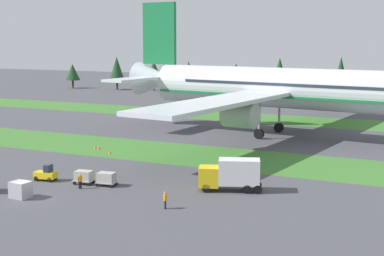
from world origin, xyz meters
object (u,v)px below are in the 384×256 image
Objects in this scene: catering_truck at (231,174)px; taxiway_marker_3 at (95,147)px; ground_crew_marshaller at (165,199)px; cargo_dolly_lead at (84,176)px; ground_crew_loader at (80,180)px; taxiway_marker_2 at (99,147)px; cargo_dolly_second at (106,178)px; taxiway_marker_1 at (221,160)px; taxiway_marker_0 at (110,152)px; uld_container_3 at (21,190)px; baggage_tug at (46,174)px; airliner at (283,88)px.

catering_truck is 31.47m from taxiway_marker_3.
cargo_dolly_lead is at bearing 48.36° from ground_crew_marshaller.
cargo_dolly_lead is 2.13m from ground_crew_loader.
catering_truck is 12.33× the size of taxiway_marker_2.
cargo_dolly_second is 4.47× the size of taxiway_marker_1.
cargo_dolly_second is 22.78m from taxiway_marker_2.
taxiway_marker_2 is 0.95× the size of taxiway_marker_3.
cargo_dolly_lead reaches higher than taxiway_marker_0.
ground_crew_marshaller is 3.47× the size of taxiway_marker_0.
taxiway_marker_3 reaches higher than taxiway_marker_2.
taxiway_marker_1 is (12.01, 25.72, -0.62)m from uld_container_3.
ground_crew_loader is 21.66m from taxiway_marker_1.
taxiway_marker_2 is at bearing 9.28° from baggage_tug.
uld_container_3 is at bearing -72.30° from taxiway_marker_2.
uld_container_3 is 24.62m from taxiway_marker_0.
ground_crew_loader is (-10.07, -43.56, -7.45)m from airliner.
cargo_dolly_second is 1.19× the size of uld_container_3.
baggage_tug reaches higher than taxiway_marker_2.
ground_crew_loader reaches higher than taxiway_marker_1.
airliner is 43.36× the size of ground_crew_marshaller.
cargo_dolly_lead is at bearing -128.03° from ground_crew_loader.
uld_container_3 is at bearing -168.04° from baggage_tug.
ground_crew_loader is at bearing -60.19° from taxiway_marker_2.
baggage_tug is 1.16× the size of cargo_dolly_second.
uld_container_3 reaches higher than cargo_dolly_lead.
uld_container_3 is (-15.67, -3.17, -0.06)m from ground_crew_marshaller.
taxiway_marker_3 is (-24.80, 23.33, -0.63)m from ground_crew_marshaller.
taxiway_marker_2 is at bearing 178.15° from taxiway_marker_1.
catering_truck is (21.48, 5.21, 1.14)m from baggage_tug.
taxiway_marker_1 is at bearing 2.90° from airliner.
taxiway_marker_2 is at bearing -123.07° from ground_crew_loader.
cargo_dolly_lead is at bearing -90.00° from baggage_tug.
taxiway_marker_0 is at bearing -29.63° from airliner.
cargo_dolly_second reaches higher than taxiway_marker_0.
airliner reaches higher than ground_crew_loader.
uld_container_3 is at bearing -70.98° from taxiway_marker_3.
baggage_tug is 1.38× the size of uld_container_3.
catering_truck is 4.21× the size of ground_crew_loader.
cargo_dolly_lead and cargo_dolly_second have the same top height.
catering_truck is 14.60× the size of taxiway_marker_0.
airliner is 43.36× the size of ground_crew_loader.
taxiway_marker_2 is (-13.72, 18.18, -0.62)m from cargo_dolly_second.
cargo_dolly_second reaches higher than taxiway_marker_3.
taxiway_marker_1 is at bearing -13.11° from ground_crew_marshaller.
ground_crew_loader is at bearing 131.82° from cargo_dolly_second.
uld_container_3 is 3.99× the size of taxiway_marker_0.
taxiway_marker_3 is (-22.53, -22.95, -8.09)m from airliner.
airliner is 32.30m from taxiway_marker_0.
taxiway_marker_3 is at bearing 150.54° from taxiway_marker_0.
airliner is 31.69× the size of cargo_dolly_second.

